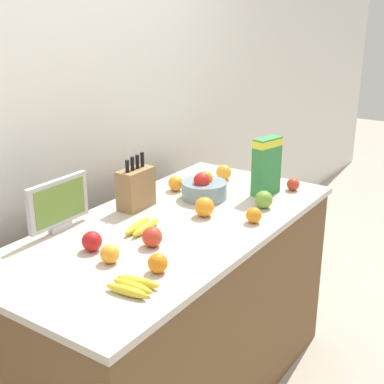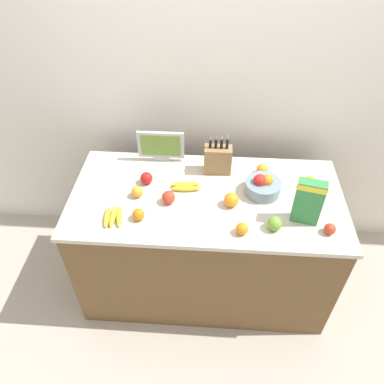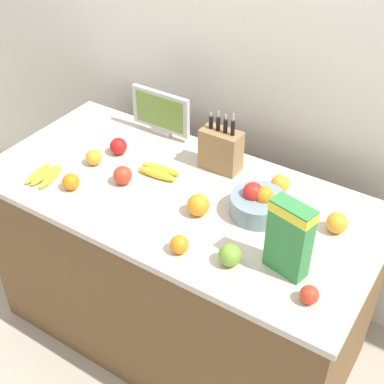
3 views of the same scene
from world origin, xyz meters
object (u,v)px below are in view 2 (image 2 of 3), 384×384
Objects in this scene: orange_front_left at (137,192)px; orange_mid_left at (242,229)px; banana_bunch_right at (186,186)px; apple_front at (275,224)px; orange_back_center at (231,200)px; orange_by_cereal at (310,182)px; apple_rightmost at (330,229)px; orange_near_bowl at (138,214)px; orange_front_center at (262,169)px; apple_near_bananas at (146,178)px; apple_by_knife_block at (168,197)px; knife_block at (218,159)px; banana_bunch_left at (113,217)px; fruit_bowl at (263,186)px; cereal_box at (309,200)px; small_monitor at (161,146)px.

orange_front_left is 0.69m from orange_mid_left.
apple_front reaches higher than banana_bunch_right.
orange_back_center is at bearing -24.59° from banana_bunch_right.
orange_by_cereal is 0.61m from orange_mid_left.
apple_rightmost is 0.90× the size of orange_front_left.
orange_back_center reaches higher than orange_near_bowl.
orange_near_bowl is (-0.75, -0.46, -0.00)m from orange_front_center.
apple_rightmost is at bearing -18.06° from apple_near_bananas.
orange_mid_left is (0.44, -0.22, -0.01)m from apple_by_knife_block.
orange_back_center is (0.29, -0.13, 0.03)m from banana_bunch_right.
apple_near_bananas is (-0.45, -0.15, -0.06)m from knife_block.
apple_by_knife_block is at bearing -46.47° from apple_near_bananas.
banana_bunch_left is 2.17× the size of apple_by_knife_block.
banana_bunch_left is 0.15m from orange_near_bowl.
apple_rightmost is (0.64, -0.51, -0.07)m from knife_block.
banana_bunch_left is (-0.89, -0.29, -0.04)m from fruit_bowl.
apple_rightmost is (0.35, -0.32, -0.02)m from fruit_bowl.
knife_block is 0.66m from cereal_box.
apple_rightmost is at bearing -11.30° from apple_by_knife_block.
cereal_box is 1.02m from orange_front_left.
cereal_box is at bearing -39.30° from knife_block.
orange_by_cereal is 1.14× the size of orange_near_bowl.
orange_by_cereal is (1.04, 0.03, 0.00)m from apple_near_bananas.
banana_bunch_left is 0.23m from orange_front_left.
apple_front is at bearing -15.66° from apple_by_knife_block.
orange_back_center is (-0.21, -0.31, 0.01)m from orange_front_center.
small_monitor is at bearing 129.94° from orange_mid_left.
knife_block is 4.04× the size of orange_near_bowl.
apple_near_bananas is at bearing 162.60° from orange_back_center.
orange_front_center is 0.31m from orange_by_cereal.
orange_front_center is 1.08× the size of orange_near_bowl.
banana_bunch_right is 0.61m from apple_front.
knife_block is 0.60m from orange_by_cereal.
orange_by_cereal is (0.59, -0.13, -0.06)m from knife_block.
cereal_box is (0.90, -0.51, 0.04)m from small_monitor.
cereal_box is 0.97m from orange_near_bowl.
apple_front is 0.85m from orange_front_left.
orange_back_center is (0.54, -0.17, 0.01)m from apple_near_bananas.
orange_front_center is (-0.34, 0.50, 0.01)m from apple_rightmost.
fruit_bowl is 1.13× the size of banana_bunch_right.
small_monitor is 0.27m from apple_near_bananas.
orange_mid_left is at bearing -6.68° from orange_near_bowl.
apple_front is 1.16× the size of orange_front_left.
orange_by_cereal reaches higher than apple_near_bananas.
banana_bunch_right is 2.75× the size of orange_front_left.
banana_bunch_right is 2.53× the size of orange_front_center.
banana_bunch_left is 2.25× the size of orange_front_center.
apple_by_knife_block is 0.20m from orange_front_left.
apple_by_knife_block reaches higher than apple_near_bananas.
small_monitor is 1.59× the size of banana_bunch_right.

